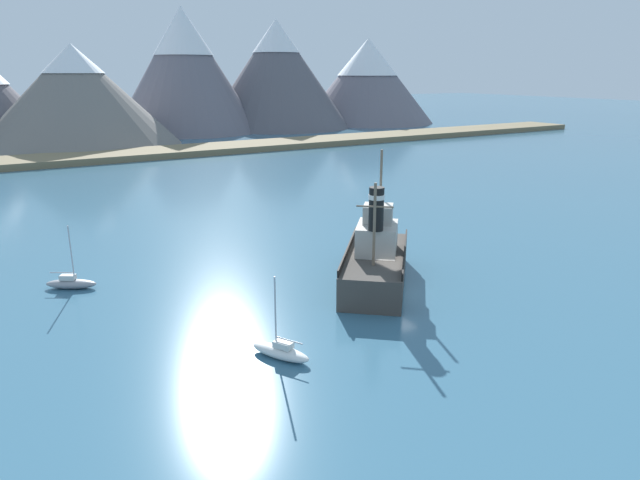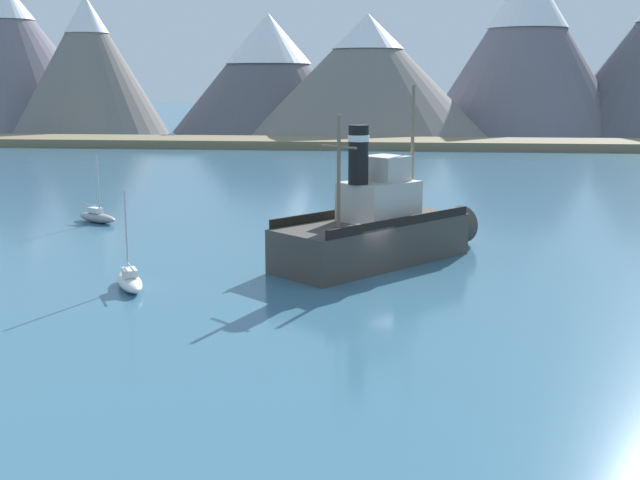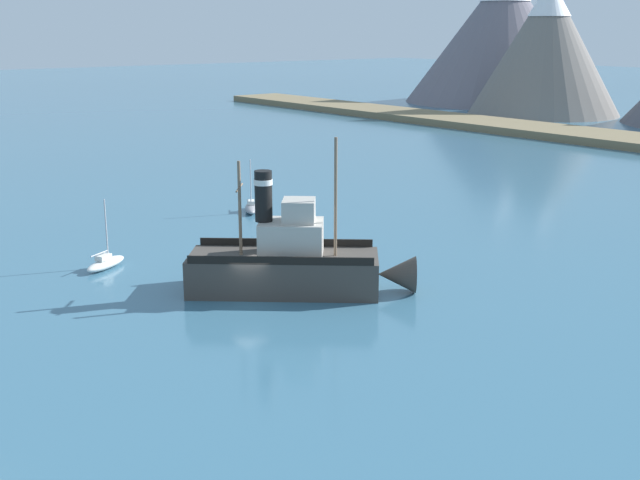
# 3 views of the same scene
# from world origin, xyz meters

# --- Properties ---
(ground_plane) EXTENTS (600.00, 600.00, 0.00)m
(ground_plane) POSITION_xyz_m (0.00, 0.00, 0.00)
(ground_plane) COLOR #38667F
(mountain_ridge) EXTENTS (206.57, 60.07, 32.13)m
(mountain_ridge) POSITION_xyz_m (5.42, 118.23, 14.03)
(mountain_ridge) COLOR slate
(mountain_ridge) RESTS_ON ground
(shoreline_strip) EXTENTS (240.00, 12.00, 1.20)m
(shoreline_strip) POSITION_xyz_m (0.00, 80.82, 0.60)
(shoreline_strip) COLOR #7A6B4C
(shoreline_strip) RESTS_ON ground
(old_tugboat) EXTENTS (11.94, 13.12, 9.90)m
(old_tugboat) POSITION_xyz_m (0.38, 3.06, 1.83)
(old_tugboat) COLOR #423D38
(old_tugboat) RESTS_ON ground
(sailboat_grey) EXTENTS (3.81, 2.93, 4.90)m
(sailboat_grey) POSITION_xyz_m (-20.37, 13.59, 0.43)
(sailboat_grey) COLOR gray
(sailboat_grey) RESTS_ON ground
(sailboat_white) EXTENTS (2.75, 3.87, 4.90)m
(sailboat_white) POSITION_xyz_m (-11.78, -4.31, 0.43)
(sailboat_white) COLOR white
(sailboat_white) RESTS_ON ground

